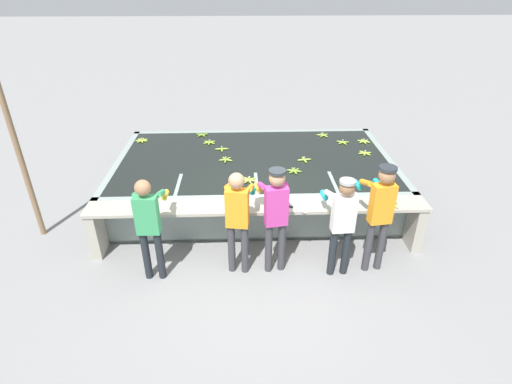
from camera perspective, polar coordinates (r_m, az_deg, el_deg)
The scene contains 25 objects.
ground_plane at distance 6.47m, azimuth 0.35°, elevation -9.33°, with size 80.00×80.00×0.00m, color gray.
wash_tank at distance 7.94m, azimuth -0.23°, elevation 2.03°, with size 5.32×3.12×0.84m.
work_ledge at distance 6.30m, azimuth 0.29°, elevation -3.62°, with size 5.32×0.45×0.84m.
worker_0 at distance 5.76m, azimuth -15.10°, elevation -4.02°, with size 0.42×0.71×1.63m.
worker_1 at distance 5.68m, azimuth -2.62°, elevation -3.17°, with size 0.48×0.74×1.65m.
worker_2 at distance 5.68m, azimuth 2.82°, elevation -2.70°, with size 0.48×0.74×1.69m.
worker_3 at distance 5.78m, azimuth 12.22°, elevation -3.74°, with size 0.43×0.72×1.58m.
worker_4 at distance 5.95m, azimuth 17.29°, elevation -2.26°, with size 0.46×0.74×1.73m.
banana_bunch_floating_0 at distance 7.25m, azimuth 5.48°, elevation 3.04°, with size 0.28×0.28×0.08m.
banana_bunch_floating_1 at distance 8.92m, azimuth -16.00°, elevation 7.10°, with size 0.28×0.28×0.08m.
banana_bunch_floating_2 at distance 8.68m, azimuth 12.29°, elevation 6.97°, with size 0.27×0.28×0.08m.
banana_bunch_floating_3 at distance 8.18m, azimuth -4.90°, elevation 6.16°, with size 0.28×0.28×0.08m.
banana_bunch_floating_4 at distance 7.69m, azimuth -4.33°, elevation 4.65°, with size 0.28×0.27×0.08m.
banana_bunch_floating_5 at distance 8.98m, azimuth -7.73°, elevation 8.13°, with size 0.28×0.27×0.08m.
banana_bunch_floating_6 at distance 7.72m, azimuth 6.92°, elevation 4.62°, with size 0.28×0.28×0.08m.
banana_bunch_floating_7 at distance 8.83m, azimuth 15.14°, elevation 7.00°, with size 0.27×0.28×0.08m.
banana_bunch_floating_8 at distance 6.90m, azimuth -1.04°, elevation 1.75°, with size 0.28×0.28×0.08m.
banana_bunch_floating_9 at distance 8.25m, azimuth 15.30°, elevation 5.40°, with size 0.28×0.27×0.08m.
banana_bunch_floating_10 at distance 8.54m, azimuth -6.67°, elevation 7.08°, with size 0.27×0.28×0.08m.
banana_bunch_floating_11 at distance 9.00m, azimuth 9.51°, elevation 8.02°, with size 0.28×0.27×0.08m.
banana_bunch_ledge_0 at distance 6.40m, azimuth 13.09°, elevation -1.39°, with size 0.28×0.27×0.08m.
banana_bunch_ledge_1 at distance 6.50m, azimuth 18.64°, elevation -1.70°, with size 0.28×0.27×0.08m.
knife_0 at distance 6.29m, azimuth -15.86°, elevation -2.44°, with size 0.18×0.33×0.02m.
knife_1 at distance 6.12m, azimuth 5.41°, elevation -2.29°, with size 0.28×0.25×0.02m.
support_post_left at distance 7.26m, azimuth -30.92°, elevation 5.34°, with size 0.09×0.09×3.20m.
Camera 1 is at (-0.22, -5.08, 4.01)m, focal length 28.00 mm.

